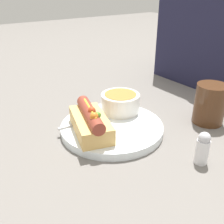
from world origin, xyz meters
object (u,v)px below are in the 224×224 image
spoon (104,116)px  hot_dog (91,122)px  seated_diner (210,22)px  soup_bowl (120,102)px  salt_shaker (203,148)px  drinking_glass (210,104)px

spoon → hot_dog: bearing=-140.4°
seated_diner → spoon: bearing=-82.8°
soup_bowl → seated_diner: seated_diner is taller
spoon → seated_diner: size_ratio=0.35×
hot_dog → salt_shaker: 0.24m
drinking_glass → spoon: bearing=-122.8°
drinking_glass → seated_diner: size_ratio=0.21×
drinking_glass → salt_shaker: size_ratio=1.46×
drinking_glass → salt_shaker: bearing=-57.4°
spoon → salt_shaker: (0.25, 0.07, 0.01)m
spoon → drinking_glass: 0.27m
salt_shaker → spoon: bearing=-164.1°
soup_bowl → spoon: 0.06m
drinking_glass → seated_diner: (-0.20, 0.24, 0.16)m
hot_dog → seated_diner: seated_diner is taller
hot_dog → drinking_glass: drinking_glass is taller
drinking_glass → soup_bowl: bearing=-131.8°
drinking_glass → hot_dog: bearing=-109.5°
soup_bowl → seated_diner: size_ratio=0.21×
spoon → salt_shaker: 0.26m
spoon → seated_diner: 0.50m
salt_shaker → drinking_glass: bearing=122.6°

